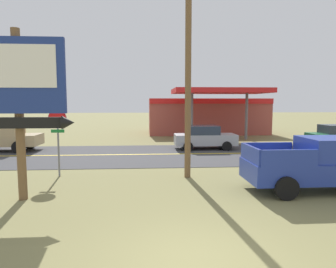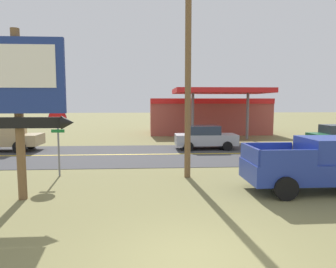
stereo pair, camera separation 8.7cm
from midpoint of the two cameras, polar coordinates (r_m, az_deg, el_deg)
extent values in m
plane|color=olive|center=(6.74, 5.04, -22.83)|extent=(180.00, 180.00, 0.00)
cube|color=#3D3D3F|center=(19.14, -0.81, -3.79)|extent=(140.00, 8.00, 0.02)
cube|color=gold|center=(19.13, -0.81, -3.75)|extent=(126.00, 0.20, 0.01)
cylinder|color=brown|center=(11.14, -25.73, 3.02)|extent=(0.28, 0.28, 5.58)
cube|color=navy|center=(11.00, -26.39, 9.70)|extent=(3.12, 0.16, 2.40)
cube|color=white|center=(10.94, -26.65, 11.23)|extent=(2.62, 0.03, 1.34)
cube|color=black|center=(10.98, -26.03, 1.89)|extent=(2.81, 0.12, 0.36)
cone|color=black|center=(10.48, -17.88, 2.04)|extent=(0.40, 0.44, 0.44)
cylinder|color=slate|center=(14.22, -19.45, -3.07)|extent=(0.08, 0.08, 2.20)
cylinder|color=red|center=(14.04, -19.69, 2.77)|extent=(0.76, 0.03, 0.76)
cylinder|color=white|center=(14.06, -19.67, 2.77)|extent=(0.80, 0.01, 0.80)
cube|color=#19722D|center=(14.08, -19.61, 0.53)|extent=(0.56, 0.03, 0.14)
cylinder|color=brown|center=(13.22, 3.94, 13.52)|extent=(0.26, 0.26, 9.98)
cube|color=#A84C42|center=(32.83, 7.34, 3.36)|extent=(12.00, 6.00, 3.60)
cube|color=red|center=(29.81, 8.50, 6.07)|extent=(12.00, 0.12, 0.50)
cube|color=red|center=(26.94, 9.85, 7.88)|extent=(8.00, 5.00, 0.40)
cylinder|color=slate|center=(26.50, 4.70, 3.44)|extent=(0.24, 0.24, 4.20)
cylinder|color=slate|center=(27.60, 14.63, 3.37)|extent=(0.24, 0.24, 4.20)
cube|color=#233893|center=(12.54, 26.09, -6.09)|extent=(5.21, 1.99, 0.72)
cube|color=#233893|center=(12.64, 28.02, -2.50)|extent=(1.91, 1.81, 0.84)
cube|color=#233893|center=(12.58, 18.08, -2.78)|extent=(1.95, 0.13, 0.56)
cube|color=#233893|center=(10.92, 21.69, -4.20)|extent=(1.95, 0.13, 0.56)
cube|color=#233893|center=(11.38, 15.25, -3.58)|extent=(0.13, 1.88, 0.56)
cylinder|color=black|center=(12.78, 17.47, -7.19)|extent=(0.80, 0.28, 0.80)
cylinder|color=black|center=(11.04, 21.22, -9.39)|extent=(0.80, 0.28, 0.80)
cube|color=tan|center=(23.15, -28.58, -0.95)|extent=(5.20, 1.96, 0.72)
cube|color=tan|center=(22.90, -27.66, 0.99)|extent=(1.90, 1.80, 0.84)
cube|color=#28333D|center=(22.55, -25.59, 1.02)|extent=(0.10, 1.66, 0.71)
cylinder|color=black|center=(23.47, -23.96, -1.54)|extent=(0.80, 0.28, 0.80)
cylinder|color=black|center=(21.66, -25.76, -2.20)|extent=(0.80, 0.28, 0.80)
cylinder|color=black|center=(25.14, 25.77, -1.34)|extent=(0.64, 0.24, 0.64)
cylinder|color=black|center=(23.63, 27.85, -1.86)|extent=(0.64, 0.24, 0.64)
cube|color=#A8AAAF|center=(21.37, 7.14, -1.00)|extent=(4.20, 1.76, 0.72)
cube|color=#2D3842|center=(21.27, 6.77, 0.76)|extent=(2.10, 1.56, 0.60)
cylinder|color=black|center=(22.54, 9.97, -1.61)|extent=(0.64, 0.24, 0.64)
cylinder|color=black|center=(20.85, 11.10, -2.24)|extent=(0.64, 0.24, 0.64)
cylinder|color=black|center=(22.08, 3.38, -1.68)|extent=(0.64, 0.24, 0.64)
cylinder|color=black|center=(20.35, 3.98, -2.34)|extent=(0.64, 0.24, 0.64)
camera|label=1|loc=(0.04, -89.82, 0.02)|focal=32.83mm
camera|label=2|loc=(0.04, 90.18, -0.02)|focal=32.83mm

